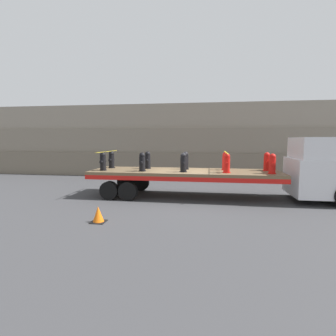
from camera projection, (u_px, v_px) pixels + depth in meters
The scene contains 17 objects.
ground_plane at pixel (184, 197), 12.82m from camera, with size 120.00×120.00×0.00m, color #38383A.
rock_cliff at pixel (194, 141), 20.27m from camera, with size 60.00×3.30×5.39m.
truck_cab at pixel (324, 170), 11.70m from camera, with size 2.76×2.64×2.88m.
flatbed_trailer at pixel (172, 175), 12.80m from camera, with size 9.03×2.65×1.29m.
fire_hydrant_black_near_0 at pixel (103, 162), 12.68m from camera, with size 0.36×0.58×0.89m.
fire_hydrant_black_far_0 at pixel (111, 160), 13.79m from camera, with size 0.36×0.58×0.89m.
fire_hydrant_black_near_1 at pixel (142, 162), 12.38m from camera, with size 0.36×0.58×0.89m.
fire_hydrant_black_far_1 at pixel (148, 160), 13.49m from camera, with size 0.36×0.58×0.89m.
fire_hydrant_black_near_2 at pixel (183, 163), 12.08m from camera, with size 0.36×0.58×0.89m.
fire_hydrant_black_far_2 at pixel (186, 161), 13.18m from camera, with size 0.36×0.58×0.89m.
fire_hydrant_red_near_3 at pixel (227, 163), 11.78m from camera, with size 0.36×0.58×0.89m.
fire_hydrant_red_far_3 at pixel (225, 161), 12.88m from camera, with size 0.36×0.58×0.89m.
fire_hydrant_red_near_4 at pixel (272, 164), 11.47m from camera, with size 0.36×0.58×0.89m.
fire_hydrant_red_far_4 at pixel (267, 162), 12.58m from camera, with size 0.36×0.58×0.89m.
cargo_strap_rear at pixel (107, 152), 13.19m from camera, with size 0.05×2.76×0.01m.
cargo_strap_middle at pixel (226, 152), 12.28m from camera, with size 0.05×2.76×0.01m.
traffic_cone at pixel (98, 215), 8.84m from camera, with size 0.48×0.48×0.54m.
Camera 1 is at (1.17, -12.56, 2.79)m, focal length 28.00 mm.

